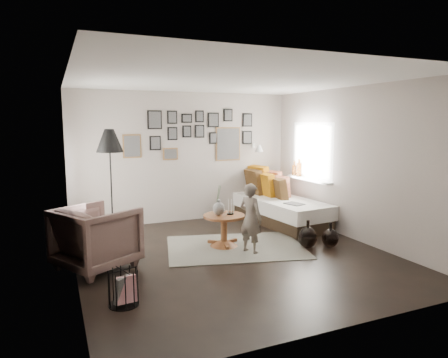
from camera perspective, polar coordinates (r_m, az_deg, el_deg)
name	(u,v)px	position (r m, az deg, el deg)	size (l,w,h in m)	color
ground	(234,255)	(6.17, 1.43, -10.80)	(4.80, 4.80, 0.00)	black
wall_back	(185,157)	(8.11, -5.64, 3.10)	(4.50, 4.50, 0.00)	#A59990
wall_front	(343,198)	(3.86, 16.58, -2.63)	(4.50, 4.50, 0.00)	#A59990
wall_left	(71,178)	(5.35, -20.97, 0.07)	(4.80, 4.80, 0.00)	#A59990
wall_right	(355,164)	(7.12, 18.18, 2.06)	(4.80, 4.80, 0.00)	#A59990
ceiling	(235,80)	(5.87, 1.52, 13.98)	(4.80, 4.80, 0.00)	white
door_left	(70,185)	(6.57, -21.19, -0.75)	(0.00, 2.14, 2.14)	white
window_right	(305,176)	(8.16, 11.45, 0.41)	(0.15, 1.32, 1.30)	white
gallery_wall	(198,135)	(8.16, -3.72, 6.27)	(2.74, 0.03, 1.08)	brown
wall_sconce	(259,148)	(8.46, 4.98, 4.42)	(0.18, 0.36, 0.16)	white
rug	(236,247)	(6.52, 1.68, -9.70)	(2.16, 1.51, 0.01)	#B5B39E
pedestal_table	(224,232)	(6.51, 0.00, -7.56)	(0.67, 0.67, 0.53)	brown
vase	(219,206)	(6.39, -0.74, -3.88)	(0.19, 0.19, 0.48)	black
candles	(230,207)	(6.45, 0.90, -4.01)	(0.11, 0.11, 0.25)	black
daybed	(278,205)	(8.10, 7.75, -3.74)	(1.16, 2.32, 1.09)	black
magazine_on_daybed	(294,204)	(7.49, 10.01, -3.51)	(0.24, 0.33, 0.02)	black
armchair	(97,237)	(5.80, -17.75, -7.95)	(0.92, 0.95, 0.87)	brown
armchair_cushion	(98,233)	(5.84, -17.53, -7.36)	(0.39, 0.39, 0.10)	silver
floor_lamp	(110,145)	(6.81, -16.02, 4.69)	(0.44, 0.44, 1.89)	black
magazine_basket	(124,288)	(4.67, -14.16, -14.84)	(0.40, 0.40, 0.40)	black
demijohn_large	(308,237)	(6.59, 11.86, -8.15)	(0.30, 0.30, 0.45)	black
demijohn_small	(330,238)	(6.70, 14.93, -8.14)	(0.27, 0.27, 0.41)	black
child	(251,218)	(6.14, 3.82, -5.63)	(0.40, 0.26, 1.09)	#695D53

